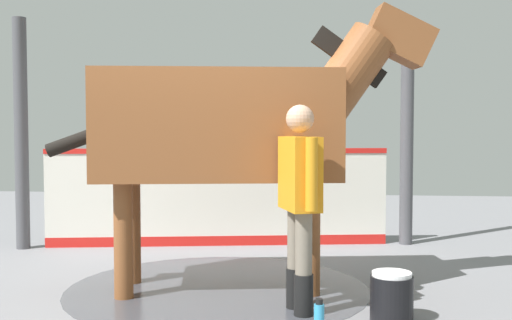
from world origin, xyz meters
TOP-DOWN VIEW (x-y plane):
  - ground_plane at (0.00, 0.00)m, footprint 16.00×16.00m
  - wet_patch at (-0.37, -0.03)m, footprint 2.70×2.70m
  - barrier_wall at (-0.05, -2.04)m, footprint 4.11×0.73m
  - roof_post_near at (-2.35, -2.36)m, footprint 0.16×0.16m
  - roof_post_far at (2.24, -1.64)m, footprint 0.16×0.16m
  - horse at (-0.48, -0.05)m, footprint 3.42×1.26m
  - handler at (-1.11, 0.59)m, footprint 0.36×0.63m
  - wash_bucket at (-1.80, 0.77)m, footprint 0.32×0.32m
  - bottle_shampoo at (-1.26, 1.00)m, footprint 0.07×0.07m
  - bottle_spray at (-1.72, 0.26)m, footprint 0.08×0.08m

SIDE VIEW (x-z plane):
  - ground_plane at x=0.00m, z-range -0.02..0.00m
  - wet_patch at x=-0.37m, z-range 0.00..0.00m
  - bottle_shampoo at x=-1.26m, z-range -0.01..0.21m
  - bottle_spray at x=-1.72m, z-range -0.01..0.25m
  - wash_bucket at x=-1.80m, z-range 0.00..0.37m
  - barrier_wall at x=-0.05m, z-range -0.04..1.15m
  - handler at x=-1.11m, z-range 0.12..1.73m
  - roof_post_near at x=-2.35m, z-range 0.00..2.73m
  - roof_post_far at x=2.24m, z-range 0.00..2.73m
  - horse at x=-0.48m, z-range 0.20..2.73m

